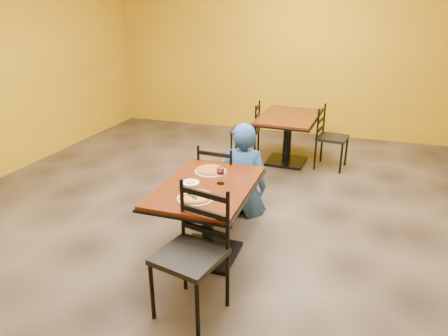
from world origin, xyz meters
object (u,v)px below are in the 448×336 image
(chair_main_far, at_px, (221,182))
(pizza_far, at_px, (210,170))
(chair_second_left, at_px, (245,131))
(table_second, at_px, (288,128))
(table_main, at_px, (207,204))
(plate_far, at_px, (210,171))
(wine_glass, at_px, (221,174))
(diner, at_px, (243,169))
(plate_main, at_px, (195,198))
(pizza_main, at_px, (195,196))
(chair_main_near, at_px, (190,257))
(chair_second_right, at_px, (332,138))
(side_plate, at_px, (191,183))

(chair_main_far, height_order, pizza_far, chair_main_far)
(pizza_far, bearing_deg, chair_second_left, 97.74)
(table_second, distance_m, chair_main_far, 2.08)
(table_main, distance_m, plate_far, 0.37)
(wine_glass, bearing_deg, table_second, 87.05)
(chair_second_left, relative_size, plate_far, 2.92)
(table_main, bearing_deg, plate_far, 104.61)
(diner, xyz_separation_m, plate_far, (-0.14, -0.66, 0.21))
(plate_main, distance_m, pizza_main, 0.02)
(plate_main, bearing_deg, chair_main_far, 97.12)
(chair_second_left, bearing_deg, table_main, 3.23)
(diner, xyz_separation_m, pizza_main, (-0.05, -1.27, 0.22))
(wine_glass, bearing_deg, diner, 92.80)
(chair_main_near, height_order, pizza_far, chair_main_near)
(plate_far, bearing_deg, diner, 77.74)
(plate_main, distance_m, wine_glass, 0.39)
(plate_far, bearing_deg, plate_main, -81.54)
(wine_glass, bearing_deg, chair_second_left, 100.92)
(table_main, distance_m, diner, 0.97)
(table_main, xyz_separation_m, chair_second_left, (-0.42, 2.80, -0.10))
(chair_main_near, xyz_separation_m, chair_main_far, (-0.28, 1.54, -0.06))
(table_main, xyz_separation_m, chair_second_right, (0.92, 2.80, -0.09))
(chair_main_far, bearing_deg, diner, -126.70)
(side_plate, distance_m, wine_glass, 0.29)
(diner, bearing_deg, pizza_far, 68.21)
(chair_second_left, relative_size, chair_second_right, 0.98)
(plate_main, xyz_separation_m, plate_far, (-0.09, 0.61, 0.00))
(chair_second_left, bearing_deg, table_second, 84.73)
(chair_second_left, height_order, chair_second_right, chair_second_right)
(table_second, bearing_deg, pizza_far, -97.53)
(chair_main_near, relative_size, chair_second_right, 1.10)
(chair_main_near, height_order, diner, diner)
(diner, distance_m, pizza_main, 1.29)
(chair_second_right, distance_m, pizza_far, 2.70)
(chair_main_far, xyz_separation_m, diner, (0.19, 0.22, 0.09))
(table_second, xyz_separation_m, chair_second_right, (0.67, -0.00, -0.10))
(diner, bearing_deg, pizza_main, 78.06)
(chair_second_left, bearing_deg, plate_main, 2.61)
(chair_main_near, relative_size, side_plate, 6.37)
(plate_main, xyz_separation_m, side_plate, (-0.17, 0.29, 0.00))
(table_second, relative_size, chair_main_near, 1.28)
(plate_main, bearing_deg, plate_far, 98.46)
(table_second, bearing_deg, chair_main_far, -100.28)
(plate_main, bearing_deg, chair_second_left, 97.88)
(table_second, distance_m, plate_main, 3.12)
(diner, bearing_deg, side_plate, 67.76)
(table_second, distance_m, wine_glass, 2.75)
(table_second, distance_m, side_plate, 2.85)
(chair_main_far, xyz_separation_m, plate_main, (0.13, -1.06, 0.30))
(table_second, bearing_deg, side_plate, -98.24)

